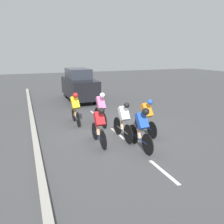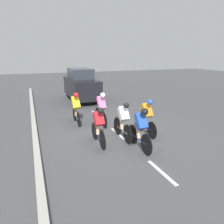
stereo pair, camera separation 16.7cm
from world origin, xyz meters
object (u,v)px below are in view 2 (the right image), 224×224
Objects in this scene: cyclist_red at (99,125)px; cyclist_blue at (141,127)px; cyclist_orange at (147,116)px; cyclist_yellow at (76,107)px; cyclist_white at (123,120)px; support_car at (81,85)px; cyclist_pink at (101,108)px.

cyclist_blue reaches higher than cyclist_red.
cyclist_yellow is (2.32, -2.37, 0.03)m from cyclist_orange.
support_car reaches higher than cyclist_white.
support_car is (-0.15, -7.58, 0.32)m from cyclist_white.
cyclist_pink is 0.39× the size of support_car.
cyclist_pink is 1.03× the size of cyclist_yellow.
cyclist_white is at bearing 5.99° from cyclist_orange.
cyclist_white is 1.06m from cyclist_orange.
cyclist_yellow is (0.26, -2.64, 0.05)m from cyclist_red.
support_car is at bearing -89.84° from cyclist_blue.
cyclist_pink is 2.21m from cyclist_orange.
cyclist_yellow is (1.27, -2.48, 0.04)m from cyclist_white.
cyclist_blue is 1.05× the size of cyclist_yellow.
cyclist_red is at bearing -37.40° from cyclist_blue.
cyclist_pink is at bearing 149.96° from cyclist_yellow.
cyclist_yellow reaches higher than cyclist_white.
cyclist_orange is 1.05× the size of cyclist_yellow.
cyclist_white is at bearing 117.10° from cyclist_yellow.
cyclist_orange is 1.00× the size of cyclist_blue.
cyclist_blue is 8.65m from support_car.
cyclist_blue is 0.40× the size of support_car.
cyclist_white reaches higher than cyclist_red.
cyclist_orange reaches higher than cyclist_white.
cyclist_white is 1.00× the size of cyclist_orange.
cyclist_yellow is 0.38× the size of support_car.
cyclist_red is at bearing 95.61° from cyclist_yellow.
cyclist_orange is 7.53m from support_car.
cyclist_white is 7.59m from support_car.
cyclist_pink is (0.25, -1.89, 0.04)m from cyclist_white.
cyclist_pink reaches higher than cyclist_red.
cyclist_red is 0.96× the size of cyclist_orange.
cyclist_red is at bearing 8.91° from cyclist_white.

